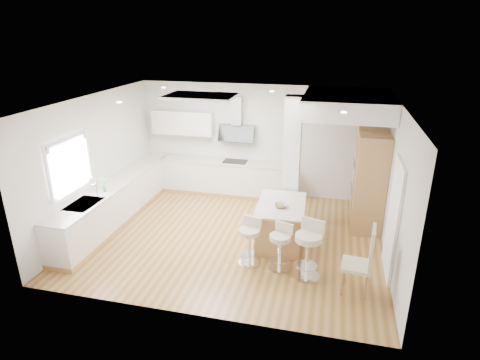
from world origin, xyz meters
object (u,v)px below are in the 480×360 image
(bar_stool_a, at_px, (250,239))
(dining_chair, at_px, (364,258))
(peninsula, at_px, (280,223))
(bar_stool_c, at_px, (308,247))
(bar_stool_b, at_px, (280,245))

(bar_stool_a, height_order, dining_chair, dining_chair)
(peninsula, relative_size, dining_chair, 1.20)
(peninsula, relative_size, bar_stool_a, 1.60)
(peninsula, xyz_separation_m, bar_stool_c, (0.63, -1.09, 0.17))
(bar_stool_b, bearing_deg, peninsula, 117.08)
(peninsula, height_order, bar_stool_c, bar_stool_c)
(bar_stool_c, xyz_separation_m, dining_chair, (0.89, -0.23, 0.04))
(bar_stool_c, distance_m, dining_chair, 0.92)
(bar_stool_a, distance_m, bar_stool_c, 1.08)
(bar_stool_c, bearing_deg, bar_stool_b, -176.87)
(bar_stool_a, xyz_separation_m, bar_stool_b, (0.57, -0.06, -0.01))
(bar_stool_a, relative_size, bar_stool_c, 0.84)
(bar_stool_b, bearing_deg, bar_stool_a, -166.64)
(bar_stool_c, bearing_deg, bar_stool_a, -171.91)
(bar_stool_b, relative_size, bar_stool_c, 0.82)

